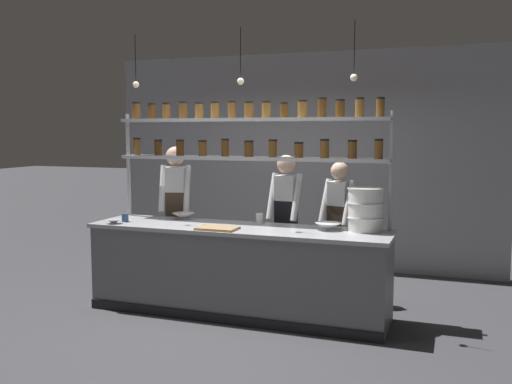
% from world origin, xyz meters
% --- Properties ---
extents(ground_plane, '(40.00, 40.00, 0.00)m').
position_xyz_m(ground_plane, '(0.00, 0.00, 0.00)').
color(ground_plane, '#3D3D42').
extents(back_wall, '(5.56, 0.12, 2.98)m').
position_xyz_m(back_wall, '(0.00, 2.37, 1.49)').
color(back_wall, '#939399').
rests_on(back_wall, ground_plane).
extents(prep_counter, '(3.16, 0.76, 0.92)m').
position_xyz_m(prep_counter, '(0.00, -0.00, 0.46)').
color(prep_counter, slate).
rests_on(prep_counter, ground_plane).
extents(spice_shelf_unit, '(3.05, 0.28, 2.24)m').
position_xyz_m(spice_shelf_unit, '(0.01, 0.33, 1.81)').
color(spice_shelf_unit, '#ADAFB5').
rests_on(spice_shelf_unit, ground_plane).
extents(chef_left, '(0.42, 0.35, 1.72)m').
position_xyz_m(chef_left, '(-1.02, 0.57, 1.00)').
color(chef_left, black).
rests_on(chef_left, ground_plane).
extents(chef_center, '(0.38, 0.30, 1.64)m').
position_xyz_m(chef_center, '(0.32, 0.65, 0.94)').
color(chef_center, black).
rests_on(chef_center, ground_plane).
extents(chef_right, '(0.41, 0.34, 1.57)m').
position_xyz_m(chef_right, '(0.88, 0.82, 0.89)').
color(chef_right, black).
rests_on(chef_right, ground_plane).
extents(container_stack, '(0.36, 0.36, 0.43)m').
position_xyz_m(container_stack, '(1.28, 0.19, 1.14)').
color(container_stack, white).
rests_on(container_stack, prep_counter).
extents(cutting_board, '(0.40, 0.26, 0.02)m').
position_xyz_m(cutting_board, '(-0.13, -0.23, 0.93)').
color(cutting_board, '#A88456').
rests_on(cutting_board, prep_counter).
extents(prep_bowl_near_left, '(0.27, 0.27, 0.07)m').
position_xyz_m(prep_bowl_near_left, '(0.92, 0.12, 0.96)').
color(prep_bowl_near_left, white).
rests_on(prep_bowl_near_left, prep_counter).
extents(prep_bowl_center_front, '(0.17, 0.17, 0.05)m').
position_xyz_m(prep_bowl_center_front, '(-1.32, -0.27, 0.94)').
color(prep_bowl_center_front, '#B2B7BC').
rests_on(prep_bowl_center_front, prep_counter).
extents(prep_bowl_center_back, '(0.25, 0.25, 0.07)m').
position_xyz_m(prep_bowl_center_back, '(-0.77, 0.27, 0.95)').
color(prep_bowl_center_back, white).
rests_on(prep_bowl_center_back, prep_counter).
extents(serving_cup_front, '(0.07, 0.07, 0.09)m').
position_xyz_m(serving_cup_front, '(-1.28, -0.12, 0.96)').
color(serving_cup_front, '#334C70').
rests_on(serving_cup_front, prep_counter).
extents(serving_cup_by_board, '(0.08, 0.08, 0.11)m').
position_xyz_m(serving_cup_by_board, '(0.14, 0.26, 0.97)').
color(serving_cup_by_board, silver).
rests_on(serving_cup_by_board, prep_counter).
extents(pendant_light_row, '(2.42, 0.07, 0.56)m').
position_xyz_m(pendant_light_row, '(0.01, 0.00, 2.42)').
color(pendant_light_row, black).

